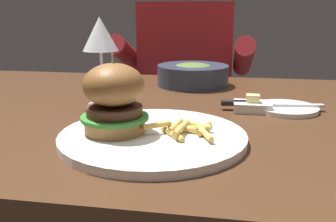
{
  "coord_description": "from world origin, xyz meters",
  "views": [
    {
      "loc": [
        0.15,
        -0.78,
        0.95
      ],
      "look_at": [
        0.05,
        -0.18,
        0.78
      ],
      "focal_mm": 40.0,
      "sensor_mm": 36.0,
      "label": 1
    }
  ],
  "objects_px": {
    "butter_dish": "(252,106)",
    "soup_bowl": "(193,74)",
    "main_plate": "(153,137)",
    "table_knife": "(262,104)",
    "bread_plate": "(286,108)",
    "diner_person": "(186,107)",
    "wine_glass": "(100,37)",
    "burger_sandwich": "(114,98)"
  },
  "relations": [
    {
      "from": "main_plate",
      "to": "burger_sandwich",
      "type": "distance_m",
      "value": 0.09
    },
    {
      "from": "butter_dish",
      "to": "diner_person",
      "type": "bearing_deg",
      "value": 108.0
    },
    {
      "from": "main_plate",
      "to": "soup_bowl",
      "type": "xyz_separation_m",
      "value": [
        0.01,
        0.48,
        0.02
      ]
    },
    {
      "from": "main_plate",
      "to": "table_knife",
      "type": "height_order",
      "value": "table_knife"
    },
    {
      "from": "bread_plate",
      "to": "soup_bowl",
      "type": "height_order",
      "value": "soup_bowl"
    },
    {
      "from": "butter_dish",
      "to": "soup_bowl",
      "type": "distance_m",
      "value": 0.31
    },
    {
      "from": "bread_plate",
      "to": "soup_bowl",
      "type": "xyz_separation_m",
      "value": [
        -0.23,
        0.25,
        0.03
      ]
    },
    {
      "from": "wine_glass",
      "to": "butter_dish",
      "type": "relative_size",
      "value": 2.5
    },
    {
      "from": "wine_glass",
      "to": "table_knife",
      "type": "xyz_separation_m",
      "value": [
        0.35,
        0.01,
        -0.14
      ]
    },
    {
      "from": "butter_dish",
      "to": "bread_plate",
      "type": "bearing_deg",
      "value": 13.09
    },
    {
      "from": "burger_sandwich",
      "to": "diner_person",
      "type": "height_order",
      "value": "diner_person"
    },
    {
      "from": "table_knife",
      "to": "soup_bowl",
      "type": "bearing_deg",
      "value": 124.89
    },
    {
      "from": "main_plate",
      "to": "table_knife",
      "type": "bearing_deg",
      "value": 50.44
    },
    {
      "from": "table_knife",
      "to": "burger_sandwich",
      "type": "bearing_deg",
      "value": -137.06
    },
    {
      "from": "burger_sandwich",
      "to": "wine_glass",
      "type": "height_order",
      "value": "wine_glass"
    },
    {
      "from": "bread_plate",
      "to": "diner_person",
      "type": "height_order",
      "value": "diner_person"
    },
    {
      "from": "table_knife",
      "to": "diner_person",
      "type": "xyz_separation_m",
      "value": [
        -0.25,
        0.68,
        -0.19
      ]
    },
    {
      "from": "soup_bowl",
      "to": "burger_sandwich",
      "type": "bearing_deg",
      "value": -98.96
    },
    {
      "from": "wine_glass",
      "to": "bread_plate",
      "type": "height_order",
      "value": "wine_glass"
    },
    {
      "from": "burger_sandwich",
      "to": "table_knife",
      "type": "relative_size",
      "value": 0.59
    },
    {
      "from": "main_plate",
      "to": "butter_dish",
      "type": "bearing_deg",
      "value": 52.33
    },
    {
      "from": "burger_sandwich",
      "to": "table_knife",
      "type": "distance_m",
      "value": 0.35
    },
    {
      "from": "butter_dish",
      "to": "soup_bowl",
      "type": "relative_size",
      "value": 0.39
    },
    {
      "from": "table_knife",
      "to": "soup_bowl",
      "type": "xyz_separation_m",
      "value": [
        -0.18,
        0.25,
        0.02
      ]
    },
    {
      "from": "burger_sandwich",
      "to": "bread_plate",
      "type": "distance_m",
      "value": 0.39
    },
    {
      "from": "burger_sandwich",
      "to": "bread_plate",
      "type": "relative_size",
      "value": 0.96
    },
    {
      "from": "bread_plate",
      "to": "diner_person",
      "type": "bearing_deg",
      "value": 113.66
    },
    {
      "from": "diner_person",
      "to": "main_plate",
      "type": "bearing_deg",
      "value": -86.48
    },
    {
      "from": "table_knife",
      "to": "butter_dish",
      "type": "xyz_separation_m",
      "value": [
        -0.02,
        -0.01,
        -0.0
      ]
    },
    {
      "from": "wine_glass",
      "to": "table_knife",
      "type": "distance_m",
      "value": 0.38
    },
    {
      "from": "wine_glass",
      "to": "bread_plate",
      "type": "relative_size",
      "value": 1.46
    },
    {
      "from": "burger_sandwich",
      "to": "diner_person",
      "type": "xyz_separation_m",
      "value": [
        0.01,
        0.92,
        -0.25
      ]
    },
    {
      "from": "burger_sandwich",
      "to": "soup_bowl",
      "type": "xyz_separation_m",
      "value": [
        0.08,
        0.49,
        -0.04
      ]
    },
    {
      "from": "wine_glass",
      "to": "diner_person",
      "type": "xyz_separation_m",
      "value": [
        0.1,
        0.7,
        -0.33
      ]
    },
    {
      "from": "main_plate",
      "to": "wine_glass",
      "type": "relative_size",
      "value": 1.57
    },
    {
      "from": "main_plate",
      "to": "soup_bowl",
      "type": "height_order",
      "value": "soup_bowl"
    },
    {
      "from": "burger_sandwich",
      "to": "butter_dish",
      "type": "relative_size",
      "value": 1.64
    },
    {
      "from": "bread_plate",
      "to": "butter_dish",
      "type": "height_order",
      "value": "butter_dish"
    },
    {
      "from": "wine_glass",
      "to": "soup_bowl",
      "type": "height_order",
      "value": "wine_glass"
    },
    {
      "from": "wine_glass",
      "to": "table_knife",
      "type": "height_order",
      "value": "wine_glass"
    },
    {
      "from": "table_knife",
      "to": "wine_glass",
      "type": "bearing_deg",
      "value": -177.57
    },
    {
      "from": "diner_person",
      "to": "table_knife",
      "type": "bearing_deg",
      "value": -70.14
    }
  ]
}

